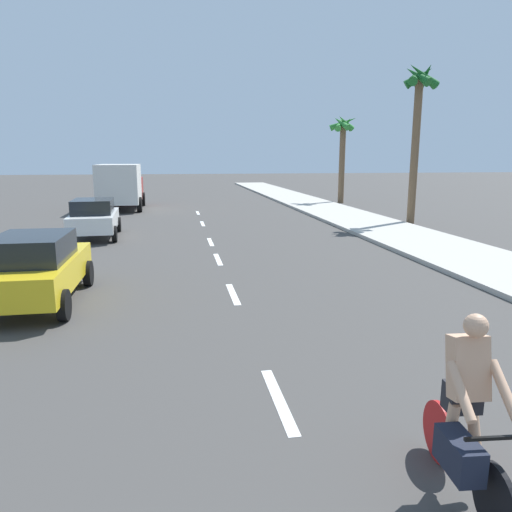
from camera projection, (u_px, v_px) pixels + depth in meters
ground_plane at (211, 244)px, 17.97m from camera, size 160.00×160.00×0.00m
sidewalk_strip at (386, 229)px, 21.18m from camera, size 3.60×80.00×0.14m
lane_stripe_2 at (279, 399)px, 6.42m from camera, size 0.16×1.80×0.01m
lane_stripe_3 at (233, 294)px, 11.39m from camera, size 0.16×1.80×0.01m
lane_stripe_4 at (218, 259)px, 15.27m from camera, size 0.16×1.80×0.01m
lane_stripe_5 at (210, 242)px, 18.43m from camera, size 0.16×1.80×0.01m
lane_stripe_6 at (203, 224)px, 23.52m from camera, size 0.16×1.80×0.01m
lane_stripe_7 at (198, 213)px, 28.11m from camera, size 0.16×1.80×0.01m
cyclist at (465, 418)px, 4.43m from camera, size 0.63×1.71×1.82m
parked_car_yellow at (35, 267)px, 10.50m from camera, size 1.87×4.00×1.57m
parked_car_white at (94, 217)px, 19.31m from camera, size 2.05×4.13×1.57m
delivery_truck at (121, 185)px, 29.76m from camera, size 2.73×6.27×2.80m
palm_tree_far at (418, 106)px, 22.40m from camera, size 1.77×1.85×7.58m
palm_tree_distant at (343, 138)px, 33.40m from camera, size 1.95×1.86×6.28m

